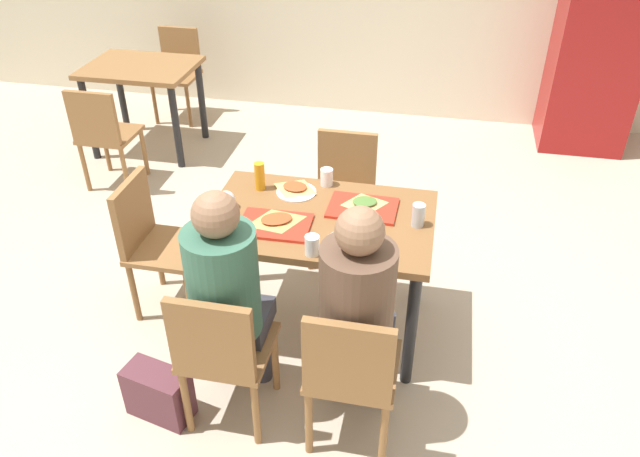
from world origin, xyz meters
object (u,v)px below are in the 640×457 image
at_px(paper_plate_center, 296,192).
at_px(plastic_cup_b, 312,245).
at_px(main_table, 320,233).
at_px(pizza_slice_c, 295,187).
at_px(person_in_brown_jacket, 358,306).
at_px(soda_can, 418,215).
at_px(chair_left_end, 153,237).
at_px(background_table, 142,80).
at_px(background_chair_near, 103,131).
at_px(chair_far_side, 344,188).
at_px(pizza_slice_a, 276,220).
at_px(tray_red_near, 275,225).
at_px(chair_near_left, 221,350).
at_px(pizza_slice_b, 365,202).
at_px(chair_near_right, 351,370).
at_px(handbag, 159,393).
at_px(drink_fridge, 601,38).
at_px(background_chair_far, 178,67).
at_px(condiment_bottle, 260,176).
at_px(person_in_red, 227,288).
at_px(tray_red_far, 363,208).
at_px(plastic_cup_a, 327,177).
at_px(foil_bundle, 226,200).
at_px(paper_plate_near_edge, 347,243).
at_px(pizza_slice_d, 351,242).

distance_m(paper_plate_center, plastic_cup_b, 0.58).
relative_size(paper_plate_center, plastic_cup_b, 2.20).
bearing_deg(main_table, pizza_slice_c, 128.74).
relative_size(person_in_brown_jacket, soda_can, 10.22).
bearing_deg(chair_left_end, main_table, 0.00).
xyz_separation_m(paper_plate_center, plastic_cup_b, (0.21, -0.54, 0.05)).
bearing_deg(background_table, background_chair_near, -90.00).
bearing_deg(soda_can, chair_far_side, 123.69).
distance_m(pizza_slice_a, background_table, 2.72).
bearing_deg(tray_red_near, pizza_slice_a, 81.88).
distance_m(chair_near_left, chair_far_side, 1.57).
bearing_deg(pizza_slice_b, soda_can, -23.57).
bearing_deg(chair_near_right, pizza_slice_c, 115.70).
height_order(handbag, drink_fridge, drink_fridge).
relative_size(handbag, background_chair_far, 0.38).
bearing_deg(handbag, chair_near_right, 0.96).
xyz_separation_m(chair_left_end, handbag, (0.33, -0.79, -0.35)).
xyz_separation_m(condiment_bottle, background_chair_far, (-1.56, 2.50, -0.35)).
bearing_deg(person_in_red, person_in_brown_jacket, 0.00).
bearing_deg(tray_red_far, main_table, -150.68).
relative_size(person_in_red, paper_plate_center, 5.67).
distance_m(pizza_slice_c, plastic_cup_a, 0.19).
height_order(plastic_cup_a, soda_can, soda_can).
xyz_separation_m(main_table, handbag, (-0.64, -0.79, -0.51)).
relative_size(chair_near_left, condiment_bottle, 5.23).
distance_m(pizza_slice_c, foil_bundle, 0.40).
relative_size(drink_fridge, background_chair_near, 2.27).
distance_m(tray_red_near, paper_plate_near_edge, 0.39).
relative_size(soda_can, background_table, 0.14).
height_order(person_in_red, handbag, person_in_red).
height_order(chair_left_end, soda_can, soda_can).
bearing_deg(drink_fridge, chair_far_side, -130.76).
relative_size(pizza_slice_d, plastic_cup_b, 2.44).
bearing_deg(chair_near_left, pizza_slice_a, 82.07).
bearing_deg(chair_near_left, handbag, -177.42).
relative_size(chair_far_side, background_chair_near, 1.00).
relative_size(tray_red_far, soda_can, 2.95).
bearing_deg(drink_fridge, plastic_cup_b, -119.03).
height_order(chair_near_right, paper_plate_center, chair_near_right).
height_order(pizza_slice_b, background_table, pizza_slice_b).
bearing_deg(drink_fridge, paper_plate_center, -126.75).
xyz_separation_m(pizza_slice_d, background_table, (-2.14, 2.19, -0.15)).
bearing_deg(chair_far_side, plastic_cup_a, -93.81).
bearing_deg(tray_red_far, drink_fridge, 59.87).
distance_m(chair_near_right, plastic_cup_b, 0.61).
distance_m(pizza_slice_d, plastic_cup_a, 0.59).
distance_m(chair_left_end, tray_red_far, 1.22).
distance_m(person_in_red, pizza_slice_b, 0.93).
relative_size(plastic_cup_b, soda_can, 0.82).
bearing_deg(pizza_slice_b, background_chair_near, 153.06).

